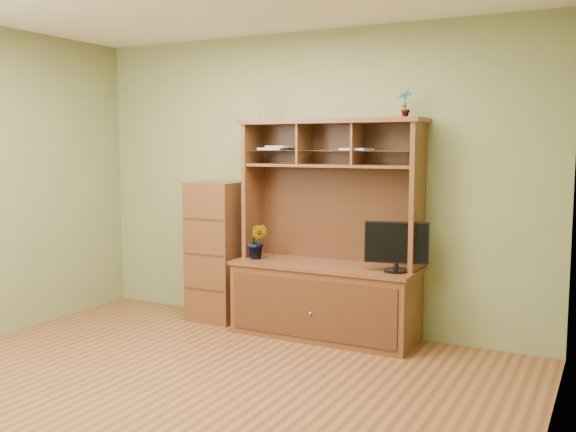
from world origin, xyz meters
The scene contains 8 objects.
room centered at (0.00, 0.00, 1.35)m, with size 4.54×4.04×2.74m.
media_hutch centered at (0.31, 1.73, 0.52)m, with size 1.66×0.61×1.90m.
monitor centered at (0.97, 1.65, 0.87)m, with size 0.51×0.20×0.41m.
orchid_plant centered at (-0.33, 1.65, 0.81)m, with size 0.18×0.14×0.32m, color #285F20.
top_plant centered at (0.97, 1.80, 2.01)m, with size 0.12×0.08×0.23m, color #3F6F27.
reed_diffuser centered at (-0.35, 1.80, 2.00)m, with size 0.05×0.05×0.26m.
magazines centered at (0.04, 1.81, 1.65)m, with size 1.07×0.23×0.04m.
side_cabinet centered at (-0.85, 1.77, 0.66)m, with size 0.47×0.43×1.33m.
Camera 1 is at (2.56, -3.32, 1.67)m, focal length 40.00 mm.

